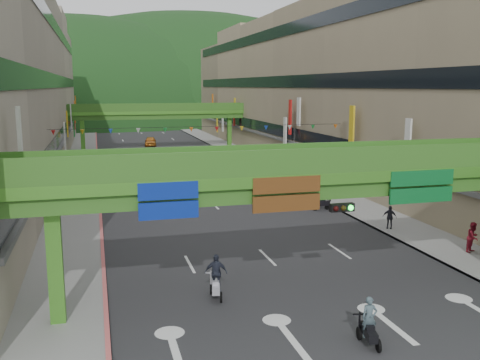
{
  "coord_description": "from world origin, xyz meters",
  "views": [
    {
      "loc": [
        -9.19,
        -15.9,
        9.71
      ],
      "look_at": [
        0.0,
        18.0,
        3.5
      ],
      "focal_mm": 40.0,
      "sensor_mm": 36.0,
      "label": 1
    }
  ],
  "objects_px": {
    "pedestrian_red": "(473,240)",
    "scooter_rider_mid": "(204,172)",
    "overpass_near": "(335,189)",
    "car_silver": "(137,154)",
    "car_yellow": "(150,141)",
    "scooter_rider_near": "(369,324)"
  },
  "relations": [
    {
      "from": "pedestrian_red",
      "to": "scooter_rider_mid",
      "type": "bearing_deg",
      "value": 82.49
    },
    {
      "from": "overpass_near",
      "to": "car_silver",
      "type": "distance_m",
      "value": 52.26
    },
    {
      "from": "scooter_rider_mid",
      "to": "car_yellow",
      "type": "distance_m",
      "value": 34.41
    },
    {
      "from": "overpass_near",
      "to": "scooter_rider_near",
      "type": "height_order",
      "value": "overpass_near"
    },
    {
      "from": "car_silver",
      "to": "pedestrian_red",
      "type": "relative_size",
      "value": 2.13
    },
    {
      "from": "scooter_rider_near",
      "to": "car_yellow",
      "type": "distance_m",
      "value": 70.9
    },
    {
      "from": "overpass_near",
      "to": "car_silver",
      "type": "height_order",
      "value": "overpass_near"
    },
    {
      "from": "scooter_rider_mid",
      "to": "pedestrian_red",
      "type": "xyz_separation_m",
      "value": [
        10.28,
        -28.08,
        -0.09
      ]
    },
    {
      "from": "car_silver",
      "to": "car_yellow",
      "type": "relative_size",
      "value": 0.87
    },
    {
      "from": "car_yellow",
      "to": "pedestrian_red",
      "type": "distance_m",
      "value": 63.63
    },
    {
      "from": "overpass_near",
      "to": "pedestrian_red",
      "type": "xyz_separation_m",
      "value": [
        10.79,
        4.08,
        -4.32
      ]
    },
    {
      "from": "scooter_rider_near",
      "to": "pedestrian_red",
      "type": "bearing_deg",
      "value": 36.85
    },
    {
      "from": "scooter_rider_near",
      "to": "scooter_rider_mid",
      "type": "height_order",
      "value": "scooter_rider_near"
    },
    {
      "from": "scooter_rider_near",
      "to": "pedestrian_red",
      "type": "relative_size",
      "value": 1.09
    },
    {
      "from": "scooter_rider_near",
      "to": "overpass_near",
      "type": "bearing_deg",
      "value": 83.46
    },
    {
      "from": "scooter_rider_mid",
      "to": "car_yellow",
      "type": "bearing_deg",
      "value": 93.35
    },
    {
      "from": "overpass_near",
      "to": "car_silver",
      "type": "relative_size",
      "value": 7.41
    },
    {
      "from": "scooter_rider_near",
      "to": "scooter_rider_mid",
      "type": "xyz_separation_m",
      "value": [
        1.01,
        36.54,
        0.09
      ]
    },
    {
      "from": "overpass_near",
      "to": "scooter_rider_mid",
      "type": "distance_m",
      "value": 32.45
    },
    {
      "from": "overpass_near",
      "to": "pedestrian_red",
      "type": "height_order",
      "value": "overpass_near"
    },
    {
      "from": "scooter_rider_mid",
      "to": "car_silver",
      "type": "relative_size",
      "value": 0.51
    },
    {
      "from": "overpass_near",
      "to": "car_yellow",
      "type": "bearing_deg",
      "value": 91.29
    }
  ]
}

